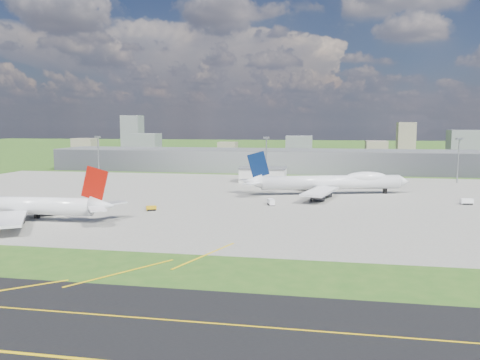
% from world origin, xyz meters
% --- Properties ---
extents(ground, '(1400.00, 1400.00, 0.00)m').
position_xyz_m(ground, '(0.00, 150.00, 0.00)').
color(ground, '#2C581B').
rests_on(ground, ground).
extents(taxiway, '(1400.00, 60.00, 0.06)m').
position_xyz_m(taxiway, '(0.00, -110.00, 0.03)').
color(taxiway, black).
rests_on(taxiway, ground).
extents(apron, '(360.00, 190.00, 0.08)m').
position_xyz_m(apron, '(10.00, 40.00, 0.04)').
color(apron, gray).
rests_on(apron, ground).
extents(terminal, '(300.00, 42.00, 15.00)m').
position_xyz_m(terminal, '(0.00, 165.00, 7.50)').
color(terminal, slate).
rests_on(terminal, ground).
extents(ops_building, '(26.00, 16.00, 8.00)m').
position_xyz_m(ops_building, '(10.00, 100.00, 4.00)').
color(ops_building, silver).
rests_on(ops_building, ground).
extents(mast_west, '(3.50, 2.00, 25.90)m').
position_xyz_m(mast_west, '(-100.00, 115.00, 17.71)').
color(mast_west, gray).
rests_on(mast_west, ground).
extents(mast_center, '(3.50, 2.00, 25.90)m').
position_xyz_m(mast_center, '(10.00, 115.00, 17.71)').
color(mast_center, gray).
rests_on(mast_center, ground).
extents(mast_east, '(3.50, 2.00, 25.90)m').
position_xyz_m(mast_east, '(120.00, 115.00, 17.71)').
color(mast_east, gray).
rests_on(mast_east, ground).
extents(airliner_red_twin, '(71.26, 55.66, 19.59)m').
position_xyz_m(airliner_red_twin, '(-58.92, -24.33, 5.22)').
color(airliner_red_twin, silver).
rests_on(airliner_red_twin, ground).
extents(airliner_blue_quad, '(79.42, 61.11, 21.10)m').
position_xyz_m(airliner_blue_quad, '(48.02, 56.90, 5.86)').
color(airliner_blue_quad, silver).
rests_on(airliner_blue_quad, ground).
extents(tug_yellow, '(4.40, 3.71, 1.88)m').
position_xyz_m(tug_yellow, '(-21.07, 1.47, 0.97)').
color(tug_yellow, '#D7A00C').
rests_on(tug_yellow, ground).
extents(van_white_near, '(3.76, 5.50, 2.57)m').
position_xyz_m(van_white_near, '(23.28, 21.98, 1.30)').
color(van_white_near, white).
rests_on(van_white_near, ground).
extents(van_white_far, '(5.21, 2.92, 2.56)m').
position_xyz_m(van_white_far, '(103.46, 37.60, 1.29)').
color(van_white_far, white).
rests_on(van_white_far, ground).
extents(bldg_far_w, '(24.00, 20.00, 18.00)m').
position_xyz_m(bldg_far_w, '(-220.00, 320.00, 9.00)').
color(bldg_far_w, gray).
rests_on(bldg_far_w, ground).
extents(bldg_w, '(28.00, 22.00, 24.00)m').
position_xyz_m(bldg_w, '(-140.00, 300.00, 12.00)').
color(bldg_w, slate).
rests_on(bldg_w, ground).
extents(bldg_cw, '(20.00, 18.00, 14.00)m').
position_xyz_m(bldg_cw, '(-60.00, 340.00, 7.00)').
color(bldg_cw, gray).
rests_on(bldg_cw, ground).
extents(bldg_c, '(26.00, 20.00, 22.00)m').
position_xyz_m(bldg_c, '(20.00, 310.00, 11.00)').
color(bldg_c, slate).
rests_on(bldg_c, ground).
extents(bldg_ce, '(22.00, 24.00, 16.00)m').
position_xyz_m(bldg_ce, '(100.00, 350.00, 8.00)').
color(bldg_ce, gray).
rests_on(bldg_ce, ground).
extents(bldg_e, '(30.00, 22.00, 28.00)m').
position_xyz_m(bldg_e, '(180.00, 320.00, 14.00)').
color(bldg_e, slate).
rests_on(bldg_e, ground).
extents(bldg_tall_w, '(22.00, 20.00, 44.00)m').
position_xyz_m(bldg_tall_w, '(-180.00, 360.00, 22.00)').
color(bldg_tall_w, slate).
rests_on(bldg_tall_w, ground).
extents(bldg_tall_e, '(20.00, 18.00, 36.00)m').
position_xyz_m(bldg_tall_e, '(140.00, 410.00, 18.00)').
color(bldg_tall_e, gray).
rests_on(bldg_tall_e, ground).
extents(tree_far_w, '(7.20, 7.20, 8.80)m').
position_xyz_m(tree_far_w, '(-200.00, 270.00, 5.18)').
color(tree_far_w, '#382314').
rests_on(tree_far_w, ground).
extents(tree_w, '(6.75, 6.75, 8.25)m').
position_xyz_m(tree_w, '(-110.00, 265.00, 4.86)').
color(tree_w, '#382314').
rests_on(tree_w, ground).
extents(tree_c, '(8.10, 8.10, 9.90)m').
position_xyz_m(tree_c, '(-20.00, 280.00, 5.84)').
color(tree_c, '#382314').
rests_on(tree_c, ground).
extents(tree_e, '(7.65, 7.65, 9.35)m').
position_xyz_m(tree_e, '(70.00, 275.00, 5.51)').
color(tree_e, '#382314').
rests_on(tree_e, ground).
extents(tree_far_e, '(6.30, 6.30, 7.70)m').
position_xyz_m(tree_far_e, '(160.00, 285.00, 4.53)').
color(tree_far_e, '#382314').
rests_on(tree_far_e, ground).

